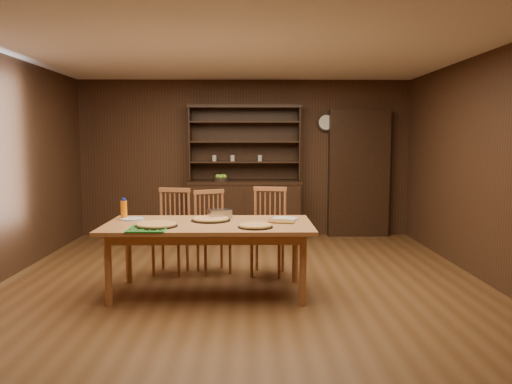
{
  "coord_description": "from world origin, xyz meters",
  "views": [
    {
      "loc": [
        0.08,
        -5.38,
        1.61
      ],
      "look_at": [
        0.15,
        0.4,
        1.01
      ],
      "focal_mm": 35.0,
      "sensor_mm": 36.0,
      "label": 1
    }
  ],
  "objects_px": {
    "china_hutch": "(245,202)",
    "chair_center": "(212,229)",
    "chair_right": "(269,228)",
    "dining_table": "(209,230)",
    "chair_left": "(172,228)",
    "juice_bottle": "(124,209)"
  },
  "relations": [
    {
      "from": "china_hutch",
      "to": "chair_right",
      "type": "bearing_deg",
      "value": -81.98
    },
    {
      "from": "chair_center",
      "to": "chair_right",
      "type": "relative_size",
      "value": 0.96
    },
    {
      "from": "dining_table",
      "to": "chair_center",
      "type": "distance_m",
      "value": 0.91
    },
    {
      "from": "chair_left",
      "to": "chair_center",
      "type": "relative_size",
      "value": 1.03
    },
    {
      "from": "china_hutch",
      "to": "chair_center",
      "type": "xyz_separation_m",
      "value": [
        -0.39,
        -2.1,
        -0.07
      ]
    },
    {
      "from": "chair_center",
      "to": "juice_bottle",
      "type": "distance_m",
      "value": 1.15
    },
    {
      "from": "dining_table",
      "to": "chair_left",
      "type": "height_order",
      "value": "chair_left"
    },
    {
      "from": "china_hutch",
      "to": "juice_bottle",
      "type": "distance_m",
      "value": 3.02
    },
    {
      "from": "china_hutch",
      "to": "chair_left",
      "type": "xyz_separation_m",
      "value": [
        -0.86,
        -2.14,
        -0.05
      ]
    },
    {
      "from": "chair_center",
      "to": "chair_right",
      "type": "bearing_deg",
      "value": -31.66
    },
    {
      "from": "china_hutch",
      "to": "juice_bottle",
      "type": "bearing_deg",
      "value": -115.58
    },
    {
      "from": "chair_center",
      "to": "juice_bottle",
      "type": "xyz_separation_m",
      "value": [
        -0.91,
        -0.61,
        0.33
      ]
    },
    {
      "from": "dining_table",
      "to": "juice_bottle",
      "type": "xyz_separation_m",
      "value": [
        -0.95,
        0.29,
        0.18
      ]
    },
    {
      "from": "chair_left",
      "to": "juice_bottle",
      "type": "height_order",
      "value": "chair_left"
    },
    {
      "from": "dining_table",
      "to": "chair_left",
      "type": "bearing_deg",
      "value": 120.78
    },
    {
      "from": "dining_table",
      "to": "chair_right",
      "type": "xyz_separation_m",
      "value": [
        0.66,
        0.8,
        -0.13
      ]
    },
    {
      "from": "dining_table",
      "to": "chair_left",
      "type": "xyz_separation_m",
      "value": [
        -0.51,
        0.86,
        -0.14
      ]
    },
    {
      "from": "chair_left",
      "to": "juice_bottle",
      "type": "distance_m",
      "value": 0.79
    },
    {
      "from": "china_hutch",
      "to": "dining_table",
      "type": "height_order",
      "value": "china_hutch"
    },
    {
      "from": "china_hutch",
      "to": "dining_table",
      "type": "distance_m",
      "value": 3.02
    },
    {
      "from": "juice_bottle",
      "to": "chair_left",
      "type": "bearing_deg",
      "value": 52.89
    },
    {
      "from": "chair_left",
      "to": "chair_right",
      "type": "height_order",
      "value": "chair_right"
    }
  ]
}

